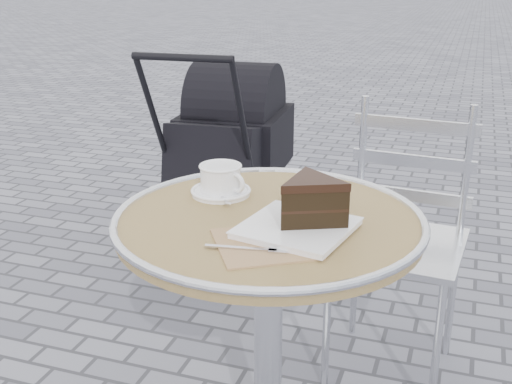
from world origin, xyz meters
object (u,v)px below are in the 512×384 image
(cafe_table, at_px, (268,281))
(bistro_chair, at_px, (405,208))
(baby_stroller, at_px, (230,152))
(cake_plate_set, at_px, (307,207))
(cappuccino_set, at_px, (221,181))

(cafe_table, bearing_deg, bistro_chair, 69.32)
(cafe_table, distance_m, baby_stroller, 1.56)
(cake_plate_set, relative_size, baby_stroller, 0.36)
(bistro_chair, height_order, baby_stroller, baby_stroller)
(cake_plate_set, height_order, bistro_chair, bistro_chair)
(bistro_chair, bearing_deg, cafe_table, -106.13)
(cappuccino_set, distance_m, baby_stroller, 1.43)
(cafe_table, xyz_separation_m, cappuccino_set, (-0.16, 0.11, 0.20))
(cafe_table, xyz_separation_m, bistro_chair, (0.25, 0.66, -0.02))
(cake_plate_set, relative_size, bistro_chair, 0.39)
(cafe_table, distance_m, cake_plate_set, 0.25)
(baby_stroller, bearing_deg, cappuccino_set, -73.59)
(cappuccino_set, bearing_deg, bistro_chair, 76.33)
(bistro_chair, bearing_deg, cake_plate_set, -97.27)
(cake_plate_set, distance_m, bistro_chair, 0.76)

